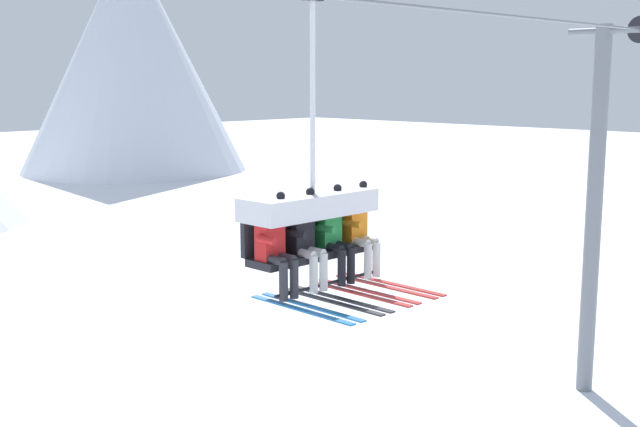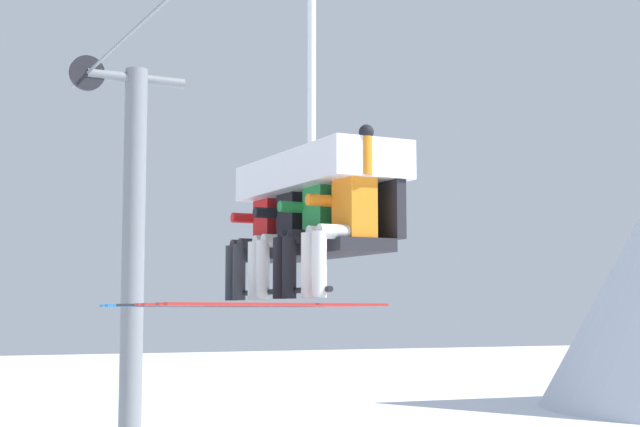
{
  "view_description": "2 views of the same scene",
  "coord_description": "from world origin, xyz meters",
  "px_view_note": "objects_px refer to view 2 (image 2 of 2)",
  "views": [
    {
      "loc": [
        -7.62,
        -8.1,
        7.07
      ],
      "look_at": [
        -0.25,
        -0.77,
        5.34
      ],
      "focal_mm": 45.0,
      "sensor_mm": 36.0,
      "label": 1
    },
    {
      "loc": [
        6.74,
        -4.34,
        4.31
      ],
      "look_at": [
        -0.19,
        -0.84,
        5.11
      ],
      "focal_mm": 55.0,
      "sensor_mm": 36.0,
      "label": 2
    }
  ],
  "objects_px": {
    "skier_red": "(259,230)",
    "skier_green": "(310,220)",
    "lift_tower_near": "(131,311)",
    "chairlift_chair": "(319,186)",
    "skier_black": "(283,225)",
    "skier_orange": "(340,214)"
  },
  "relations": [
    {
      "from": "skier_black",
      "to": "skier_green",
      "type": "relative_size",
      "value": 1.0
    },
    {
      "from": "skier_red",
      "to": "skier_green",
      "type": "height_order",
      "value": "same"
    },
    {
      "from": "skier_green",
      "to": "skier_orange",
      "type": "relative_size",
      "value": 1.0
    },
    {
      "from": "skier_black",
      "to": "skier_green",
      "type": "xyz_separation_m",
      "value": [
        0.51,
        0.0,
        0.0
      ]
    },
    {
      "from": "skier_red",
      "to": "skier_green",
      "type": "distance_m",
      "value": 1.02
    },
    {
      "from": "lift_tower_near",
      "to": "chairlift_chair",
      "type": "height_order",
      "value": "lift_tower_near"
    },
    {
      "from": "lift_tower_near",
      "to": "skier_black",
      "type": "relative_size",
      "value": 4.93
    },
    {
      "from": "chairlift_chair",
      "to": "skier_red",
      "type": "distance_m",
      "value": 0.85
    },
    {
      "from": "lift_tower_near",
      "to": "skier_orange",
      "type": "bearing_deg",
      "value": -6.0
    },
    {
      "from": "skier_black",
      "to": "chairlift_chair",
      "type": "bearing_deg",
      "value": 40.23
    },
    {
      "from": "skier_black",
      "to": "skier_orange",
      "type": "height_order",
      "value": "same"
    },
    {
      "from": "lift_tower_near",
      "to": "skier_black",
      "type": "xyz_separation_m",
      "value": [
        7.76,
        -0.92,
        0.7
      ]
    },
    {
      "from": "lift_tower_near",
      "to": "chairlift_chair",
      "type": "distance_m",
      "value": 8.11
    },
    {
      "from": "chairlift_chair",
      "to": "skier_orange",
      "type": "height_order",
      "value": "chairlift_chair"
    },
    {
      "from": "chairlift_chair",
      "to": "skier_green",
      "type": "bearing_deg",
      "value": -39.5
    },
    {
      "from": "skier_red",
      "to": "lift_tower_near",
      "type": "bearing_deg",
      "value": 172.75
    },
    {
      "from": "lift_tower_near",
      "to": "skier_orange",
      "type": "relative_size",
      "value": 4.93
    },
    {
      "from": "lift_tower_near",
      "to": "skier_red",
      "type": "xyz_separation_m",
      "value": [
        7.25,
        -0.92,
        0.7
      ]
    },
    {
      "from": "chairlift_chair",
      "to": "skier_black",
      "type": "relative_size",
      "value": 2.17
    },
    {
      "from": "lift_tower_near",
      "to": "skier_orange",
      "type": "height_order",
      "value": "lift_tower_near"
    },
    {
      "from": "lift_tower_near",
      "to": "skier_green",
      "type": "height_order",
      "value": "lift_tower_near"
    },
    {
      "from": "skier_red",
      "to": "skier_black",
      "type": "height_order",
      "value": "same"
    }
  ]
}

